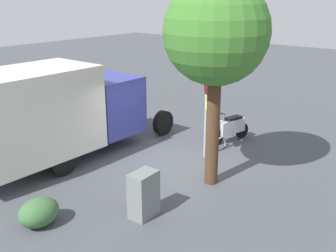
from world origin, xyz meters
TOP-DOWN VIEW (x-y plane):
  - ground_plane at (0.00, 0.00)m, footprint 60.00×60.00m
  - box_truck_near at (1.89, -2.70)m, footprint 7.32×2.20m
  - motorcycle at (-3.01, 0.57)m, footprint 1.78×0.70m
  - stop_sign at (-1.27, 0.68)m, footprint 0.71×0.33m
  - street_tree at (0.14, 1.85)m, footprint 2.68×2.68m
  - utility_cabinet at (2.61, 1.60)m, footprint 0.71×0.49m
  - bike_rack_hoop at (-2.16, 0.69)m, footprint 0.85×0.12m
  - shrub_near_sign at (4.41, 0.04)m, footprint 0.95×0.78m

SIDE VIEW (x-z plane):
  - ground_plane at x=0.00m, z-range 0.00..0.00m
  - bike_rack_hoop at x=-2.16m, z-range -0.43..0.43m
  - shrub_near_sign at x=4.41m, z-range 0.00..0.65m
  - motorcycle at x=-3.01m, z-range -0.08..1.12m
  - utility_cabinet at x=2.61m, z-range 0.00..1.12m
  - box_truck_near at x=1.89m, z-range 0.14..3.14m
  - stop_sign at x=-1.27m, z-range 0.47..3.30m
  - street_tree at x=0.14m, z-range 1.33..6.78m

